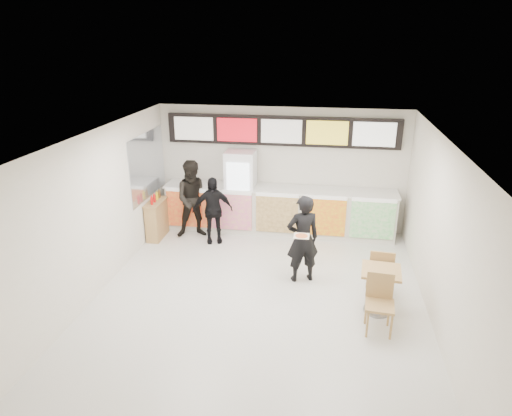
% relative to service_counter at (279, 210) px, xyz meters
% --- Properties ---
extents(floor, '(7.00, 7.00, 0.00)m').
position_rel_service_counter_xyz_m(floor, '(-0.00, -3.09, -0.57)').
color(floor, beige).
rests_on(floor, ground).
extents(ceiling, '(7.00, 7.00, 0.00)m').
position_rel_service_counter_xyz_m(ceiling, '(-0.00, -3.09, 2.43)').
color(ceiling, white).
rests_on(ceiling, wall_back).
extents(wall_back, '(6.00, 0.00, 6.00)m').
position_rel_service_counter_xyz_m(wall_back, '(-0.00, 0.41, 0.93)').
color(wall_back, silver).
rests_on(wall_back, floor).
extents(wall_left, '(0.00, 7.00, 7.00)m').
position_rel_service_counter_xyz_m(wall_left, '(-3.00, -3.09, 0.93)').
color(wall_left, silver).
rests_on(wall_left, floor).
extents(wall_right, '(0.00, 7.00, 7.00)m').
position_rel_service_counter_xyz_m(wall_right, '(3.00, -3.09, 0.93)').
color(wall_right, silver).
rests_on(wall_right, floor).
extents(service_counter, '(5.56, 0.77, 1.14)m').
position_rel_service_counter_xyz_m(service_counter, '(0.00, 0.00, 0.00)').
color(service_counter, silver).
rests_on(service_counter, floor).
extents(menu_board, '(5.50, 0.14, 0.70)m').
position_rel_service_counter_xyz_m(menu_board, '(0.00, 0.32, 1.88)').
color(menu_board, black).
rests_on(menu_board, wall_back).
extents(drinks_fridge, '(0.70, 0.67, 2.00)m').
position_rel_service_counter_xyz_m(drinks_fridge, '(-0.93, 0.02, 0.43)').
color(drinks_fridge, white).
rests_on(drinks_fridge, floor).
extents(mirror_panel, '(0.01, 2.00, 1.50)m').
position_rel_service_counter_xyz_m(mirror_panel, '(-2.99, -0.64, 1.18)').
color(mirror_panel, '#B2B7BF').
rests_on(mirror_panel, wall_left).
extents(customer_main, '(0.76, 0.63, 1.77)m').
position_rel_service_counter_xyz_m(customer_main, '(0.72, -2.27, 0.31)').
color(customer_main, black).
rests_on(customer_main, floor).
extents(customer_left, '(1.09, 0.96, 1.87)m').
position_rel_service_counter_xyz_m(customer_left, '(-1.95, -0.54, 0.36)').
color(customer_left, black).
rests_on(customer_left, floor).
extents(customer_mid, '(1.00, 0.65, 1.57)m').
position_rel_service_counter_xyz_m(customer_mid, '(-1.44, -0.79, 0.21)').
color(customer_mid, black).
rests_on(customer_mid, floor).
extents(pizza_slice, '(0.36, 0.36, 0.02)m').
position_rel_service_counter_xyz_m(pizza_slice, '(0.72, -2.72, 0.58)').
color(pizza_slice, beige).
rests_on(pizza_slice, customer_main).
extents(cafe_table, '(0.71, 1.69, 0.97)m').
position_rel_service_counter_xyz_m(cafe_table, '(2.13, -3.16, -0.01)').
color(cafe_table, tan).
rests_on(cafe_table, floor).
extents(condiment_ledge, '(0.33, 0.82, 1.09)m').
position_rel_service_counter_xyz_m(condiment_ledge, '(-2.82, -0.77, -0.11)').
color(condiment_ledge, tan).
rests_on(condiment_ledge, floor).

